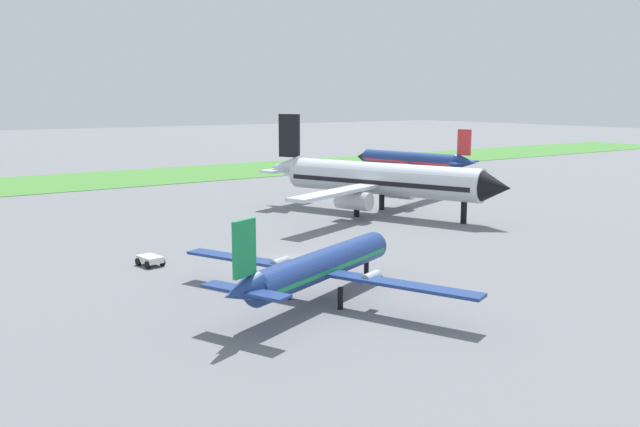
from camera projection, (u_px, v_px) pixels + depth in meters
The scene contains 6 objects.
ground_plane at pixel (295, 259), 64.38m from camera, with size 600.00×600.00×0.00m, color slate.
grass_taxiway_strip at pixel (77, 181), 124.37m from camera, with size 360.00×28.00×0.08m, color #478438.
airplane_parked_jet_far at pixel (413, 161), 127.07m from camera, with size 27.14×26.79×9.69m.
airplane_midfield_jet at pixel (378, 179), 88.64m from camera, with size 34.94×34.68×12.88m.
airplane_foreground_turboprop at pixel (319, 266), 50.40m from camera, with size 20.72×23.90×7.57m.
baggage_cart_near_gate at pixel (150, 260), 61.72m from camera, with size 2.12×2.64×0.90m.
Camera 1 is at (-33.81, -52.92, 15.05)m, focal length 38.11 mm.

